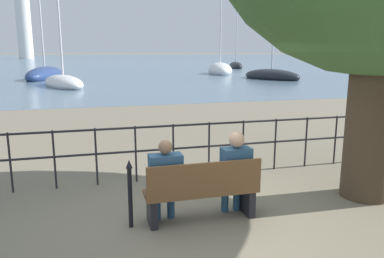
{
  "coord_description": "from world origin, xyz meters",
  "views": [
    {
      "loc": [
        -1.45,
        -4.83,
        2.37
      ],
      "look_at": [
        0.0,
        0.5,
        1.23
      ],
      "focal_mm": 35.0,
      "sensor_mm": 36.0,
      "label": 1
    }
  ],
  "objects": [
    {
      "name": "sailboat_0",
      "position": [
        19.39,
        47.15,
        0.32
      ],
      "size": [
        3.1,
        6.92,
        9.83
      ],
      "rotation": [
        0.0,
        0.0,
        -0.23
      ],
      "color": "black",
      "rests_on": "ground_plane"
    },
    {
      "name": "sailboat_5",
      "position": [
        -5.24,
        30.85,
        0.35
      ],
      "size": [
        3.71,
        7.95,
        11.64
      ],
      "rotation": [
        0.0,
        0.0,
        -0.2
      ],
      "color": "navy",
      "rests_on": "ground_plane"
    },
    {
      "name": "seated_person_left",
      "position": [
        -0.52,
        0.01,
        0.66
      ],
      "size": [
        0.45,
        0.35,
        1.21
      ],
      "color": "navy",
      "rests_on": "ground_plane"
    },
    {
      "name": "seated_person_right",
      "position": [
        0.52,
        0.01,
        0.7
      ],
      "size": [
        0.42,
        0.35,
        1.26
      ],
      "color": "navy",
      "rests_on": "ground_plane"
    },
    {
      "name": "harbor_water",
      "position": [
        0.0,
        161.75,
        0.0
      ],
      "size": [
        600.0,
        300.0,
        0.01
      ],
      "color": "slate",
      "rests_on": "ground_plane"
    },
    {
      "name": "closed_umbrella",
      "position": [
        -1.01,
        0.0,
        0.54
      ],
      "size": [
        0.09,
        0.09,
        0.96
      ],
      "color": "black",
      "rests_on": "ground_plane"
    },
    {
      "name": "harbor_lighthouse",
      "position": [
        -20.88,
        129.19,
        13.35
      ],
      "size": [
        4.51,
        4.51,
        28.71
      ],
      "color": "white",
      "rests_on": "ground_plane"
    },
    {
      "name": "ground_plane",
      "position": [
        0.0,
        0.0,
        0.0
      ],
      "size": [
        1000.0,
        1000.0,
        0.0
      ],
      "primitive_type": "plane",
      "color": "#7A705B"
    },
    {
      "name": "sailboat_4",
      "position": [
        13.96,
        25.22,
        0.27
      ],
      "size": [
        4.44,
        6.5,
        7.55
      ],
      "rotation": [
        0.0,
        0.0,
        0.35
      ],
      "color": "black",
      "rests_on": "ground_plane"
    },
    {
      "name": "park_bench",
      "position": [
        0.0,
        -0.06,
        0.43
      ],
      "size": [
        1.63,
        0.45,
        0.9
      ],
      "color": "brown",
      "rests_on": "ground_plane"
    },
    {
      "name": "sailboat_3",
      "position": [
        12.22,
        33.8,
        0.37
      ],
      "size": [
        3.9,
        6.6,
        8.47
      ],
      "rotation": [
        0.0,
        0.0,
        -0.24
      ],
      "color": "white",
      "rests_on": "ground_plane"
    },
    {
      "name": "promenade_railing",
      "position": [
        -0.0,
        1.84,
        0.69
      ],
      "size": [
        14.16,
        0.04,
        1.05
      ],
      "color": "black",
      "rests_on": "ground_plane"
    },
    {
      "name": "sailboat_1",
      "position": [
        -3.21,
        22.44,
        0.31
      ],
      "size": [
        3.86,
        6.45,
        11.11
      ],
      "rotation": [
        0.0,
        0.0,
        0.33
      ],
      "color": "white",
      "rests_on": "ground_plane"
    }
  ]
}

